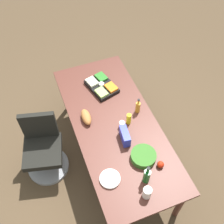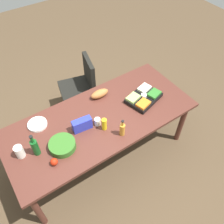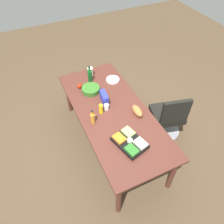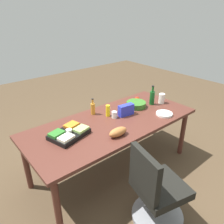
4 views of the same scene
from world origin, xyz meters
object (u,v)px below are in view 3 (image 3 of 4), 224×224
(office_chair, at_px, (167,119))
(mustard_bottle, at_px, (101,109))
(apple_red, at_px, (80,86))
(veggie_tray, at_px, (130,142))
(paper_plate_stack, at_px, (113,80))
(chip_bag_blue, at_px, (104,97))
(wine_bottle, at_px, (90,76))
(salad_bowl, at_px, (91,89))
(mayo_jar, at_px, (90,72))
(conference_table, at_px, (112,115))
(paper_cup, at_px, (106,107))
(dressing_bottle, at_px, (93,118))
(bread_loaf, at_px, (137,111))

(office_chair, xyz_separation_m, mustard_bottle, (-0.24, -1.07, 0.49))
(apple_red, bearing_deg, veggie_tray, 8.92)
(paper_plate_stack, xyz_separation_m, chip_bag_blue, (0.40, -0.33, 0.06))
(wine_bottle, xyz_separation_m, salad_bowl, (0.25, -0.09, -0.07))
(office_chair, xyz_separation_m, mayo_jar, (-1.14, -0.89, 0.48))
(conference_table, relative_size, salad_bowl, 8.04)
(office_chair, height_order, wine_bottle, wine_bottle)
(paper_cup, xyz_separation_m, chip_bag_blue, (-0.17, 0.04, 0.03))
(dressing_bottle, distance_m, salad_bowl, 0.66)
(chip_bag_blue, bearing_deg, mayo_jar, 175.96)
(chip_bag_blue, height_order, dressing_bottle, dressing_bottle)
(paper_plate_stack, bearing_deg, office_chair, 35.47)
(apple_red, distance_m, salad_bowl, 0.20)
(veggie_tray, xyz_separation_m, mayo_jar, (-1.56, 0.07, 0.04))
(conference_table, relative_size, apple_red, 29.92)
(bread_loaf, distance_m, chip_bag_blue, 0.54)
(paper_plate_stack, xyz_separation_m, mustard_bottle, (0.61, -0.47, 0.06))
(veggie_tray, bearing_deg, conference_table, 175.63)
(conference_table, height_order, paper_cup, paper_cup)
(apple_red, height_order, salad_bowl, salad_bowl)
(bread_loaf, distance_m, salad_bowl, 0.85)
(wine_bottle, relative_size, dressing_bottle, 1.29)
(paper_cup, relative_size, dressing_bottle, 0.39)
(mayo_jar, height_order, dressing_bottle, dressing_bottle)
(conference_table, relative_size, paper_plate_stack, 10.34)
(apple_red, xyz_separation_m, mustard_bottle, (0.66, 0.09, 0.04))
(paper_cup, bearing_deg, chip_bag_blue, 167.51)
(paper_plate_stack, relative_size, veggie_tray, 0.46)
(chip_bag_blue, xyz_separation_m, salad_bowl, (-0.30, -0.10, -0.04))
(mayo_jar, bearing_deg, mustard_bottle, -11.60)
(wine_bottle, relative_size, chip_bag_blue, 1.34)
(conference_table, height_order, mustard_bottle, mustard_bottle)
(conference_table, bearing_deg, dressing_bottle, -76.76)
(bread_loaf, xyz_separation_m, mayo_jar, (-1.13, -0.28, 0.02))
(salad_bowl, bearing_deg, conference_table, 12.63)
(veggie_tray, bearing_deg, dressing_bottle, -151.93)
(conference_table, bearing_deg, salad_bowl, -167.37)
(salad_bowl, bearing_deg, paper_cup, 7.27)
(office_chair, xyz_separation_m, apple_red, (-0.90, -1.17, 0.45))
(apple_red, distance_m, chip_bag_blue, 0.51)
(veggie_tray, xyz_separation_m, bread_loaf, (-0.43, 0.35, 0.01))
(conference_table, distance_m, dressing_bottle, 0.38)
(chip_bag_blue, xyz_separation_m, dressing_bottle, (0.33, -0.31, 0.01))
(conference_table, distance_m, wine_bottle, 0.82)
(conference_table, bearing_deg, mayo_jar, 178.42)
(office_chair, height_order, mustard_bottle, mustard_bottle)
(paper_plate_stack, xyz_separation_m, paper_cup, (0.58, -0.37, 0.03))
(paper_cup, height_order, dressing_bottle, dressing_bottle)
(mustard_bottle, bearing_deg, wine_bottle, 170.79)
(veggie_tray, height_order, bread_loaf, bread_loaf)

